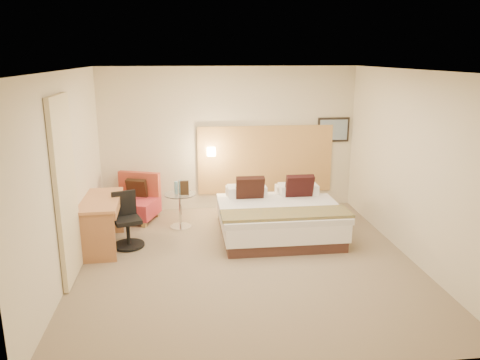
{
  "coord_description": "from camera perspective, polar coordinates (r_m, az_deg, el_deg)",
  "views": [
    {
      "loc": [
        -0.83,
        -6.19,
        2.89
      ],
      "look_at": [
        -0.04,
        0.43,
        1.11
      ],
      "focal_mm": 35.0,
      "sensor_mm": 36.0,
      "label": 1
    }
  ],
  "objects": [
    {
      "name": "desk",
      "position": [
        7.45,
        -16.42,
        -3.44
      ],
      "size": [
        0.61,
        1.27,
        0.78
      ],
      "color": "#BF7A4A",
      "rests_on": "floor"
    },
    {
      "name": "curtain",
      "position": [
        6.36,
        -20.48,
        -1.22
      ],
      "size": [
        0.06,
        0.9,
        2.42
      ],
      "primitive_type": "cube",
      "color": "beige",
      "rests_on": "wall_left"
    },
    {
      "name": "ceiling",
      "position": [
        6.25,
        0.83,
        13.32
      ],
      "size": [
        4.8,
        5.0,
        0.02
      ],
      "primitive_type": "cube",
      "color": "silver",
      "rests_on": "floor"
    },
    {
      "name": "art_frame",
      "position": [
        9.23,
        11.31,
        6.04
      ],
      "size": [
        0.62,
        0.03,
        0.47
      ],
      "primitive_type": "cube",
      "color": "black",
      "rests_on": "wall_back"
    },
    {
      "name": "desk_chair",
      "position": [
        7.49,
        -13.6,
        -5.3
      ],
      "size": [
        0.61,
        0.61,
        0.85
      ],
      "color": "black",
      "rests_on": "floor"
    },
    {
      "name": "floor",
      "position": [
        6.89,
        0.74,
        -9.92
      ],
      "size": [
        4.8,
        5.0,
        0.02
      ],
      "primitive_type": "cube",
      "color": "#816E57",
      "rests_on": "ground"
    },
    {
      "name": "wall_front",
      "position": [
        4.08,
        5.46,
        -7.31
      ],
      "size": [
        4.8,
        0.02,
        2.7
      ],
      "primitive_type": "cube",
      "color": "beige",
      "rests_on": "floor"
    },
    {
      "name": "side_table",
      "position": [
        8.11,
        -7.29,
        -3.48
      ],
      "size": [
        0.55,
        0.55,
        0.6
      ],
      "color": "white",
      "rests_on": "floor"
    },
    {
      "name": "headboard_panel",
      "position": [
        9.01,
        3.13,
        2.52
      ],
      "size": [
        2.6,
        0.04,
        1.3
      ],
      "primitive_type": "cube",
      "color": "tan",
      "rests_on": "wall_back"
    },
    {
      "name": "wall_back",
      "position": [
        8.88,
        -1.35,
        4.99
      ],
      "size": [
        4.8,
        0.02,
        2.7
      ],
      "primitive_type": "cube",
      "color": "beige",
      "rests_on": "floor"
    },
    {
      "name": "bed",
      "position": [
        7.8,
        4.57,
        -4.4
      ],
      "size": [
        1.98,
        1.89,
        0.95
      ],
      "color": "#412620",
      "rests_on": "floor"
    },
    {
      "name": "bottle_a",
      "position": [
        8.01,
        -7.8,
        -0.93
      ],
      "size": [
        0.07,
        0.07,
        0.22
      ],
      "primitive_type": "cylinder",
      "rotation": [
        0.0,
        0.0,
        0.01
      ],
      "color": "#86BCCF",
      "rests_on": "side_table"
    },
    {
      "name": "art_canvas",
      "position": [
        9.22,
        11.35,
        6.02
      ],
      "size": [
        0.54,
        0.01,
        0.39
      ],
      "primitive_type": "cube",
      "color": "#758DA1",
      "rests_on": "wall_back"
    },
    {
      "name": "lamp_shade",
      "position": [
        8.74,
        -3.54,
        3.47
      ],
      "size": [
        0.15,
        0.15,
        0.15
      ],
      "primitive_type": "cube",
      "color": "#FDEBC5",
      "rests_on": "wall_back"
    },
    {
      "name": "wall_left",
      "position": [
        6.58,
        -20.51,
        0.46
      ],
      "size": [
        0.02,
        5.0,
        2.7
      ],
      "primitive_type": "cube",
      "color": "beige",
      "rests_on": "floor"
    },
    {
      "name": "menu_folder",
      "position": [
        7.95,
        -6.78,
        -0.95
      ],
      "size": [
        0.14,
        0.06,
        0.24
      ],
      "primitive_type": "cube",
      "rotation": [
        0.0,
        0.0,
        0.01
      ],
      "color": "#322214",
      "rests_on": "side_table"
    },
    {
      "name": "lamp_arm",
      "position": [
        8.8,
        -3.56,
        3.55
      ],
      "size": [
        0.02,
        0.12,
        0.02
      ],
      "primitive_type": "cylinder",
      "rotation": [
        1.57,
        0.0,
        0.0
      ],
      "color": "silver",
      "rests_on": "wall_back"
    },
    {
      "name": "lounge_chair",
      "position": [
        8.65,
        -12.67,
        -2.61
      ],
      "size": [
        0.97,
        0.91,
        0.83
      ],
      "color": "tan",
      "rests_on": "floor"
    },
    {
      "name": "wall_right",
      "position": [
        7.16,
        20.29,
        1.6
      ],
      "size": [
        0.02,
        5.0,
        2.7
      ],
      "primitive_type": "cube",
      "color": "beige",
      "rests_on": "floor"
    },
    {
      "name": "bottle_b",
      "position": [
        8.07,
        -7.27,
        -0.8
      ],
      "size": [
        0.07,
        0.07,
        0.22
      ],
      "primitive_type": "cylinder",
      "rotation": [
        0.0,
        0.0,
        0.01
      ],
      "color": "#7CAEC0",
      "rests_on": "side_table"
    }
  ]
}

